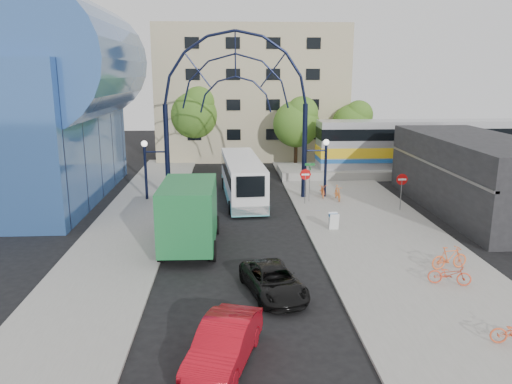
{
  "coord_description": "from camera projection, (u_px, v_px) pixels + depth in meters",
  "views": [
    {
      "loc": [
        -0.56,
        -21.98,
        9.16
      ],
      "look_at": [
        1.0,
        6.0,
        2.44
      ],
      "focal_mm": 35.0,
      "sensor_mm": 36.0,
      "label": 1
    }
  ],
  "objects": [
    {
      "name": "bike_near_b",
      "position": [
        338.0,
        193.0,
        36.23
      ],
      "size": [
        0.5,
        1.78,
        1.07
      ],
      "primitive_type": "imported",
      "rotation": [
        0.0,
        0.0,
        -0.0
      ],
      "color": "orange",
      "rests_on": "sidewalk_east"
    },
    {
      "name": "apartment_block",
      "position": [
        251.0,
        92.0,
        55.93
      ],
      "size": [
        20.0,
        12.1,
        14.0
      ],
      "color": "tan",
      "rests_on": "ground"
    },
    {
      "name": "transit_hall",
      "position": [
        22.0,
        108.0,
        35.68
      ],
      "size": [
        16.5,
        18.0,
        14.5
      ],
      "color": "#345CA0",
      "rests_on": "ground"
    },
    {
      "name": "red_sedan",
      "position": [
        224.0,
        344.0,
        15.91
      ],
      "size": [
        2.77,
        4.69,
        1.46
      ],
      "primitive_type": "imported",
      "rotation": [
        0.0,
        0.0,
        -0.3
      ],
      "color": "#A40A16",
      "rests_on": "ground"
    },
    {
      "name": "tree_north_a",
      "position": [
        298.0,
        121.0,
        47.93
      ],
      "size": [
        4.48,
        4.48,
        7.0
      ],
      "color": "#382314",
      "rests_on": "ground"
    },
    {
      "name": "stop_sign",
      "position": [
        305.0,
        178.0,
        34.95
      ],
      "size": [
        0.8,
        0.07,
        2.5
      ],
      "color": "slate",
      "rests_on": "sidewalk_east"
    },
    {
      "name": "sidewalk_east",
      "position": [
        383.0,
        240.0,
        27.81
      ],
      "size": [
        8.0,
        56.0,
        0.12
      ],
      "primitive_type": "cube",
      "color": "gray",
      "rests_on": "ground"
    },
    {
      "name": "sandwich_board",
      "position": [
        334.0,
        219.0,
        29.44
      ],
      "size": [
        0.55,
        0.61,
        0.99
      ],
      "color": "white",
      "rests_on": "sidewalk_east"
    },
    {
      "name": "tree_north_c",
      "position": [
        354.0,
        122.0,
        50.28
      ],
      "size": [
        4.16,
        4.16,
        6.5
      ],
      "color": "#382314",
      "rests_on": "ground"
    },
    {
      "name": "gateway_arch",
      "position": [
        236.0,
        81.0,
        35.1
      ],
      "size": [
        13.64,
        0.44,
        12.1
      ],
      "color": "black",
      "rests_on": "ground"
    },
    {
      "name": "do_not_enter_sign",
      "position": [
        402.0,
        183.0,
        33.35
      ],
      "size": [
        0.76,
        0.07,
        2.48
      ],
      "color": "slate",
      "rests_on": "sidewalk_east"
    },
    {
      "name": "tree_north_b",
      "position": [
        196.0,
        112.0,
        51.12
      ],
      "size": [
        5.12,
        5.12,
        8.0
      ],
      "color": "#382314",
      "rests_on": "ground"
    },
    {
      "name": "train_platform",
      "position": [
        452.0,
        170.0,
        45.85
      ],
      "size": [
        32.0,
        5.0,
        0.8
      ],
      "primitive_type": "cube",
      "color": "gray",
      "rests_on": "ground"
    },
    {
      "name": "ground",
      "position": [
        242.0,
        272.0,
        23.5
      ],
      "size": [
        120.0,
        120.0,
        0.0
      ],
      "primitive_type": "plane",
      "color": "black",
      "rests_on": "ground"
    },
    {
      "name": "plaza_west",
      "position": [
        127.0,
        234.0,
        28.96
      ],
      "size": [
        5.0,
        50.0,
        0.12
      ],
      "primitive_type": "cube",
      "color": "gray",
      "rests_on": "ground"
    },
    {
      "name": "city_bus",
      "position": [
        242.0,
        178.0,
        36.84
      ],
      "size": [
        3.21,
        11.23,
        3.05
      ],
      "rotation": [
        0.0,
        0.0,
        0.07
      ],
      "color": "white",
      "rests_on": "ground"
    },
    {
      "name": "green_truck",
      "position": [
        190.0,
        213.0,
        26.64
      ],
      "size": [
        2.96,
        7.37,
        3.69
      ],
      "rotation": [
        0.0,
        0.0,
        -0.02
      ],
      "color": "black",
      "rests_on": "ground"
    },
    {
      "name": "street_name_sign",
      "position": [
        310.0,
        174.0,
        35.52
      ],
      "size": [
        0.7,
        0.7,
        2.8
      ],
      "color": "slate",
      "rests_on": "sidewalk_east"
    },
    {
      "name": "bike_far_a",
      "position": [
        450.0,
        274.0,
        21.75
      ],
      "size": [
        1.92,
        1.13,
        0.96
      ],
      "primitive_type": "imported",
      "rotation": [
        0.0,
        0.0,
        1.28
      ],
      "color": "#DA4B2B",
      "rests_on": "sidewalk_east"
    },
    {
      "name": "black_suv",
      "position": [
        273.0,
        281.0,
        21.0
      ],
      "size": [
        3.0,
        4.72,
        1.21
      ],
      "primitive_type": "imported",
      "rotation": [
        0.0,
        0.0,
        0.24
      ],
      "color": "black",
      "rests_on": "ground"
    },
    {
      "name": "bike_far_b",
      "position": [
        449.0,
        258.0,
        23.47
      ],
      "size": [
        1.91,
        0.85,
        1.11
      ],
      "primitive_type": "imported",
      "rotation": [
        0.0,
        0.0,
        1.75
      ],
      "color": "orange",
      "rests_on": "sidewalk_east"
    },
    {
      "name": "commercial_block_east",
      "position": [
        475.0,
        174.0,
        33.49
      ],
      "size": [
        6.0,
        16.0,
        5.0
      ],
      "primitive_type": "cube",
      "color": "black",
      "rests_on": "ground"
    },
    {
      "name": "bike_near_a",
      "position": [
        323.0,
        190.0,
        37.3
      ],
      "size": [
        0.85,
        1.96,
        1.0
      ],
      "primitive_type": "imported",
      "rotation": [
        0.0,
        0.0,
        -0.1
      ],
      "color": "orange",
      "rests_on": "sidewalk_east"
    },
    {
      "name": "train_car",
      "position": [
        455.0,
        143.0,
        45.27
      ],
      "size": [
        25.1,
        3.05,
        4.2
      ],
      "color": "#B7B7BC",
      "rests_on": "train_platform"
    }
  ]
}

